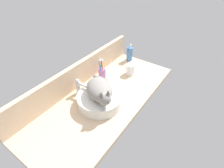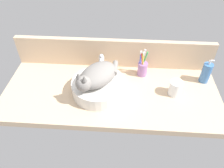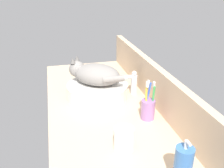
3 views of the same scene
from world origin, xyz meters
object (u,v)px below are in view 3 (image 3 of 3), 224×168
object	(u,v)px
toothbrush_cup	(148,108)
water_glass	(125,140)
faucet	(132,82)
cat	(95,74)
sink_basin	(98,91)
soap_dispenser	(183,166)

from	to	relation	value
toothbrush_cup	water_glass	xyz separation A→B (cm)	(19.14, -16.85, -1.30)
water_glass	toothbrush_cup	bearing A→B (deg)	138.64
faucet	cat	bearing A→B (deg)	-90.87
sink_basin	cat	world-z (taller)	cat
toothbrush_cup	cat	bearing A→B (deg)	-144.25
soap_dispenser	water_glass	distance (cm)	24.53
cat	water_glass	world-z (taller)	cat
faucet	water_glass	world-z (taller)	faucet
soap_dispenser	toothbrush_cup	world-z (taller)	toothbrush_cup
sink_basin	water_glass	distance (cm)	45.95
water_glass	sink_basin	bearing A→B (deg)	-177.76
sink_basin	water_glass	world-z (taller)	water_glass
cat	toothbrush_cup	xyz separation A→B (cm)	(27.51, 19.80, -8.43)
sink_basin	cat	size ratio (longest dim) A/B	1.08
toothbrush_cup	water_glass	distance (cm)	25.53
sink_basin	faucet	world-z (taller)	faucet
sink_basin	toothbrush_cup	distance (cm)	32.66
faucet	water_glass	distance (cm)	49.76
water_glass	cat	bearing A→B (deg)	-176.38
cat	soap_dispenser	distance (cm)	69.50
sink_basin	cat	xyz separation A→B (cm)	(-0.73, -1.16, 9.83)
toothbrush_cup	sink_basin	bearing A→B (deg)	-145.16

